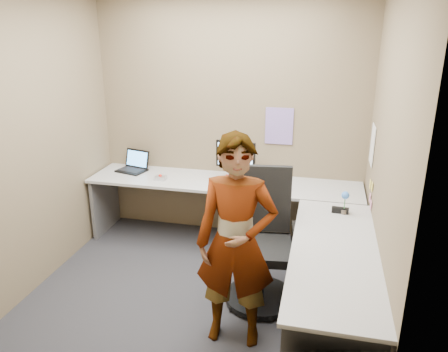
% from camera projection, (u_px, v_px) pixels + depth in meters
% --- Properties ---
extents(ground, '(3.00, 3.00, 0.00)m').
position_uv_depth(ground, '(199.00, 289.00, 4.09)').
color(ground, '#222227').
rests_on(ground, ground).
extents(wall_back, '(3.00, 0.00, 3.00)m').
position_uv_depth(wall_back, '(230.00, 119.00, 4.84)').
color(wall_back, brown).
rests_on(wall_back, ground).
extents(wall_right, '(0.00, 2.70, 2.70)m').
position_uv_depth(wall_right, '(385.00, 162.00, 3.32)').
color(wall_right, brown).
rests_on(wall_right, ground).
extents(wall_left, '(0.00, 2.70, 2.70)m').
position_uv_depth(wall_left, '(38.00, 140.00, 3.96)').
color(wall_left, brown).
rests_on(wall_left, ground).
extents(desk, '(2.98, 2.58, 0.73)m').
position_uv_depth(desk, '(253.00, 219.00, 4.15)').
color(desk, '#AAAAAA').
rests_on(desk, ground).
extents(paper_ream, '(0.29, 0.22, 0.05)m').
position_uv_depth(paper_ream, '(235.00, 181.00, 4.67)').
color(paper_ream, red).
rests_on(paper_ream, desk).
extents(monitor, '(0.43, 0.14, 0.40)m').
position_uv_depth(monitor, '(235.00, 157.00, 4.59)').
color(monitor, black).
rests_on(monitor, paper_ream).
extents(laptop, '(0.38, 0.34, 0.23)m').
position_uv_depth(laptop, '(134.00, 165.00, 5.08)').
color(laptop, black).
rests_on(laptop, desk).
extents(trackball_mouse, '(0.12, 0.08, 0.07)m').
position_uv_depth(trackball_mouse, '(161.00, 178.00, 4.77)').
color(trackball_mouse, '#B7B7BC').
rests_on(trackball_mouse, desk).
extents(origami, '(0.10, 0.10, 0.06)m').
position_uv_depth(origami, '(255.00, 188.00, 4.46)').
color(origami, white).
rests_on(origami, desk).
extents(stapler, '(0.15, 0.05, 0.05)m').
position_uv_depth(stapler, '(340.00, 210.00, 3.93)').
color(stapler, black).
rests_on(stapler, desk).
extents(flower, '(0.07, 0.07, 0.22)m').
position_uv_depth(flower, '(345.00, 199.00, 3.88)').
color(flower, brown).
rests_on(flower, desk).
extents(calendar_purple, '(0.30, 0.01, 0.40)m').
position_uv_depth(calendar_purple, '(279.00, 126.00, 4.72)').
color(calendar_purple, '#846BB7').
rests_on(calendar_purple, wall_back).
extents(calendar_white, '(0.01, 0.28, 0.38)m').
position_uv_depth(calendar_white, '(372.00, 145.00, 4.18)').
color(calendar_white, white).
rests_on(calendar_white, wall_right).
extents(sticky_note_a, '(0.01, 0.07, 0.07)m').
position_uv_depth(sticky_note_a, '(372.00, 187.00, 3.96)').
color(sticky_note_a, '#F2E059').
rests_on(sticky_note_a, wall_right).
extents(sticky_note_b, '(0.01, 0.07, 0.07)m').
position_uv_depth(sticky_note_b, '(370.00, 198.00, 4.04)').
color(sticky_note_b, pink).
rests_on(sticky_note_b, wall_right).
extents(sticky_note_c, '(0.01, 0.07, 0.07)m').
position_uv_depth(sticky_note_c, '(371.00, 205.00, 3.94)').
color(sticky_note_c, pink).
rests_on(sticky_note_c, wall_right).
extents(sticky_note_d, '(0.01, 0.07, 0.07)m').
position_uv_depth(sticky_note_d, '(370.00, 184.00, 4.10)').
color(sticky_note_d, '#F2E059').
rests_on(sticky_note_d, wall_right).
extents(office_chair, '(0.64, 0.62, 1.17)m').
position_uv_depth(office_chair, '(261.00, 249.00, 3.82)').
color(office_chair, black).
rests_on(office_chair, ground).
extents(person, '(0.62, 0.43, 1.65)m').
position_uv_depth(person, '(236.00, 243.00, 3.20)').
color(person, '#999399').
rests_on(person, ground).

